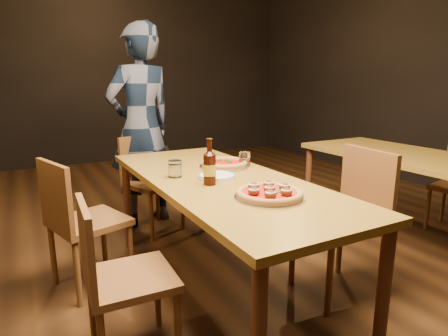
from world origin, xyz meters
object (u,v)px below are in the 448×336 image
pizza_margherita (224,164)px  chair_main_sw (89,220)px  chair_end (154,183)px  water_glass (175,169)px  chair_main_e (338,221)px  amber_glass (245,159)px  pizza_meatball (269,193)px  plate_stack (217,176)px  chair_main_nw (131,277)px  table_main (220,189)px  diner (141,127)px  beer_bottle (210,169)px  table_right (426,166)px

pizza_margherita → chair_main_sw: bearing=166.4°
chair_end → water_glass: 1.10m
chair_main_e → water_glass: (-0.85, 0.51, 0.32)m
chair_end → amber_glass: 1.09m
pizza_meatball → plate_stack: 0.48m
chair_end → pizza_margherita: 1.00m
pizza_meatball → amber_glass: bearing=68.0°
amber_glass → pizza_margherita: bearing=159.6°
chair_main_e → pizza_meatball: size_ratio=2.71×
chair_main_nw → plate_stack: (0.63, 0.32, 0.34)m
table_main → amber_glass: amber_glass is taller
amber_glass → water_glass: bearing=-173.6°
diner → pizza_meatball: bearing=76.6°
table_main → diner: bearing=92.5°
chair_main_nw → pizza_meatball: size_ratio=2.38×
beer_bottle → plate_stack: bearing=47.0°
chair_main_e → chair_end: size_ratio=1.08×
pizza_margherita → plate_stack: (-0.19, -0.25, -0.01)m
chair_end → pizza_meatball: bearing=-108.1°
table_main → chair_main_e: 0.75m
chair_main_nw → beer_bottle: beer_bottle is taller
table_right → chair_end: size_ratio=2.25×
chair_main_e → amber_glass: size_ratio=9.92×
chair_end → beer_bottle: 1.34m
table_main → pizza_meatball: 0.48m
table_main → chair_main_sw: chair_main_sw is taller
chair_main_nw → plate_stack: size_ratio=3.76×
chair_main_e → pizza_meatball: chair_main_e is taller
table_main → plate_stack: size_ratio=8.93×
table_main → chair_main_nw: 0.77m
plate_stack → beer_bottle: 0.17m
table_right → plate_stack: 1.73m
amber_glass → beer_bottle: bearing=-143.5°
plate_stack → beer_bottle: beer_bottle is taller
chair_main_nw → pizza_margherita: 1.06m
plate_stack → amber_glass: size_ratio=2.32×
beer_bottle → diner: bearing=87.6°
chair_main_nw → chair_main_sw: bearing=6.7°
chair_main_nw → chair_end: bearing=-19.5°
amber_glass → diner: diner is taller
chair_end → plate_stack: chair_end is taller
beer_bottle → water_glass: (-0.11, 0.25, -0.04)m
diner → table_main: bearing=76.4°
pizza_meatball → plate_stack: bearing=95.6°
table_right → chair_main_e: 1.11m
chair_main_nw → beer_bottle: size_ratio=3.30×
diner → chair_main_nw: bearing=55.3°
table_main → chair_end: chair_end is taller
pizza_meatball → plate_stack: pizza_meatball is taller
table_main → beer_bottle: beer_bottle is taller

